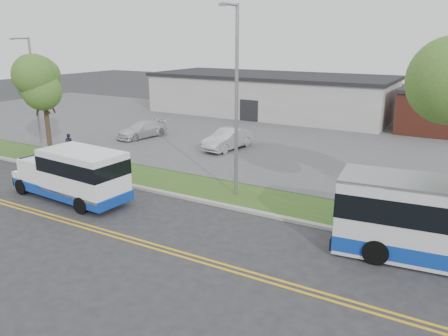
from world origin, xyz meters
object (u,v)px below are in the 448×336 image
Objects in this scene: shuttle_bus at (75,173)px; streetlight_far at (33,87)px; streetlight_near at (236,97)px; parked_car_b at (142,130)px; tree_west at (43,83)px; pedestrian at (69,144)px; parked_car_a at (228,139)px.

streetlight_far is at bearing 152.86° from shuttle_bus.
streetlight_near reaches higher than parked_car_b.
streetlight_far is (-4.00, 2.22, -0.65)m from tree_west.
pedestrian is at bearing -83.81° from parked_car_b.
streetlight_near reaches higher than tree_west.
pedestrian is 0.33× the size of parked_car_a.
shuttle_bus is 1.56× the size of parked_car_a.
parked_car_b is (-8.13, -0.13, -0.11)m from parked_car_a.
tree_west is 10.30m from shuttle_bus.
streetlight_far is at bearing -149.99° from parked_car_a.
shuttle_bus reaches higher than parked_car_a.
pedestrian is 0.35× the size of parked_car_b.
streetlight_near reaches higher than parked_car_a.
streetlight_far is at bearing -39.95° from pedestrian.
parked_car_a is 8.13m from parked_car_b.
streetlight_near is 10.76m from parked_car_a.
tree_west reaches higher than parked_car_b.
parked_car_b is (5.69, 5.54, -3.73)m from streetlight_far.
pedestrian is 11.29m from parked_car_a.
tree_west is 1.49× the size of parked_car_a.
parked_car_a is at bearing -165.38° from pedestrian.
shuttle_bus is (-6.80, -4.57, -3.78)m from streetlight_near.
streetlight_far reaches higher than pedestrian.
shuttle_bus is (8.20, -5.04, -3.67)m from tree_west.
parked_car_b is at bearing -119.66° from pedestrian.
streetlight_far reaches higher than tree_west.
tree_west is 4.46× the size of pedestrian.
streetlight_near is 14.68m from pedestrian.
tree_west is at bearing 178.20° from streetlight_near.
tree_west is at bearing -28.98° from streetlight_far.
parked_car_b is at bearing 148.27° from streetlight_near.
tree_west is at bearing 152.02° from shuttle_bus.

